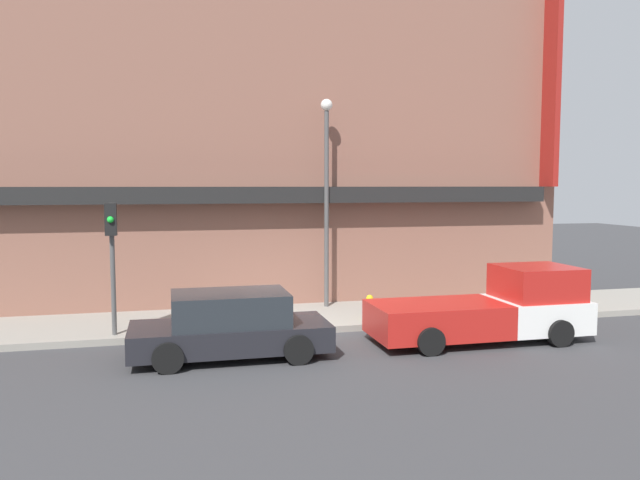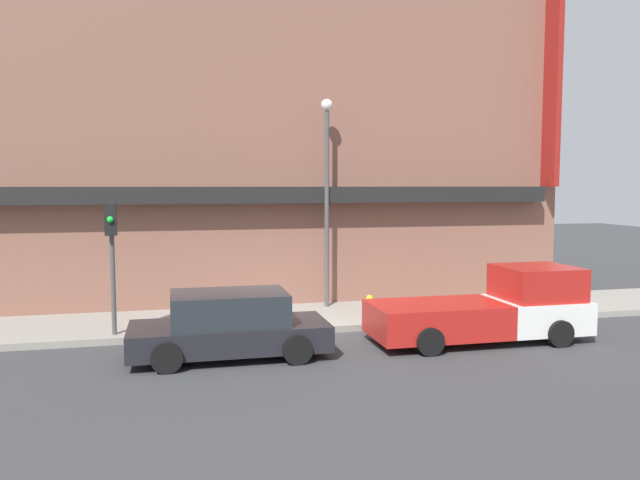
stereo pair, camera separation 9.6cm
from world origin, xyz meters
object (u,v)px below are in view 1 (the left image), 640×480
(fire_hydrant, at_px, (370,306))
(traffic_light, at_px, (112,244))
(pickup_truck, at_px, (492,309))
(street_lamp, at_px, (327,180))
(parked_car, at_px, (230,326))

(fire_hydrant, relative_size, traffic_light, 0.20)
(pickup_truck, height_order, street_lamp, street_lamp)
(fire_hydrant, height_order, traffic_light, traffic_light)
(parked_car, relative_size, fire_hydrant, 6.78)
(pickup_truck, bearing_deg, traffic_light, 167.65)
(fire_hydrant, xyz_separation_m, street_lamp, (-0.77, 1.95, 3.57))
(pickup_truck, height_order, fire_hydrant, pickup_truck)
(street_lamp, relative_size, traffic_light, 1.91)
(pickup_truck, distance_m, fire_hydrant, 3.49)
(pickup_truck, relative_size, street_lamp, 0.86)
(parked_car, distance_m, street_lamp, 6.52)
(fire_hydrant, distance_m, street_lamp, 4.14)
(fire_hydrant, distance_m, traffic_light, 7.16)
(fire_hydrant, bearing_deg, traffic_light, -176.28)
(fire_hydrant, bearing_deg, parked_car, -149.18)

